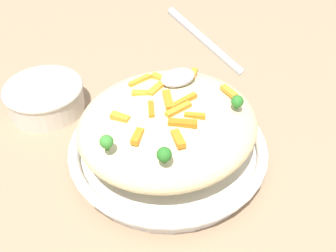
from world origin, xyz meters
TOP-DOWN VIEW (x-y plane):
  - ground_plane at (0.00, 0.00)m, footprint 2.40×2.40m
  - serving_bowl at (0.00, 0.00)m, footprint 0.30×0.30m
  - pasta_mound at (0.00, 0.00)m, footprint 0.27×0.25m
  - carrot_piece_0 at (0.03, 0.06)m, footprint 0.02×0.04m
  - carrot_piece_1 at (-0.01, -0.05)m, footprint 0.04×0.03m
  - carrot_piece_2 at (0.09, -0.03)m, footprint 0.01×0.03m
  - carrot_piece_3 at (-0.00, -0.02)m, footprint 0.04×0.01m
  - carrot_piece_4 at (0.08, 0.04)m, footprint 0.02×0.02m
  - carrot_piece_5 at (-0.02, 0.04)m, footprint 0.03×0.03m
  - carrot_piece_6 at (-0.07, 0.01)m, footprint 0.02×0.03m
  - carrot_piece_7 at (-0.00, -0.00)m, footprint 0.03×0.04m
  - carrot_piece_8 at (0.02, -0.01)m, footprint 0.04×0.01m
  - carrot_piece_9 at (-0.03, -0.07)m, footprint 0.02×0.03m
  - carrot_piece_10 at (0.01, -0.05)m, footprint 0.03×0.02m
  - carrot_piece_11 at (-0.03, -0.00)m, footprint 0.02×0.03m
  - carrot_piece_12 at (0.01, 0.04)m, footprint 0.04×0.02m
  - carrot_piece_13 at (-0.00, 0.07)m, footprint 0.04×0.01m
  - carrot_piece_14 at (-0.07, -0.03)m, footprint 0.03×0.02m
  - broccoli_floret_0 at (-0.07, -0.08)m, footprint 0.02×0.02m
  - broccoli_floret_1 at (0.08, -0.06)m, footprint 0.02×0.02m
  - broccoli_floret_2 at (-0.11, -0.03)m, footprint 0.02×0.02m
  - serving_spoon at (0.07, 0.04)m, footprint 0.12×0.14m
  - companion_bowl at (-0.10, 0.23)m, footprint 0.14×0.14m

SIDE VIEW (x-z plane):
  - ground_plane at x=0.00m, z-range 0.00..0.00m
  - serving_bowl at x=0.00m, z-range 0.00..0.04m
  - companion_bowl at x=-0.10m, z-range 0.00..0.06m
  - pasta_mound at x=0.00m, z-range 0.03..0.11m
  - carrot_piece_2 at x=0.09m, z-range 0.11..0.11m
  - carrot_piece_4 at x=0.08m, z-range 0.11..0.11m
  - carrot_piece_13 at x=0.00m, z-range 0.11..0.11m
  - carrot_piece_0 at x=0.03m, z-range 0.11..0.11m
  - carrot_piece_6 at x=-0.07m, z-range 0.11..0.11m
  - carrot_piece_14 at x=-0.07m, z-range 0.11..0.11m
  - carrot_piece_9 at x=-0.03m, z-range 0.11..0.11m
  - carrot_piece_5 at x=-0.02m, z-range 0.11..0.11m
  - carrot_piece_10 at x=0.01m, z-range 0.11..0.12m
  - carrot_piece_1 at x=-0.01m, z-range 0.11..0.12m
  - carrot_piece_12 at x=0.01m, z-range 0.11..0.12m
  - carrot_piece_11 at x=-0.03m, z-range 0.11..0.12m
  - carrot_piece_3 at x=0.00m, z-range 0.11..0.12m
  - carrot_piece_8 at x=0.02m, z-range 0.11..0.12m
  - broccoli_floret_1 at x=0.08m, z-range 0.11..0.13m
  - carrot_piece_7 at x=0.00m, z-range 0.11..0.12m
  - broccoli_floret_0 at x=-0.07m, z-range 0.11..0.13m
  - broccoli_floret_2 at x=-0.11m, z-range 0.11..0.13m
  - serving_spoon at x=0.07m, z-range 0.09..0.17m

